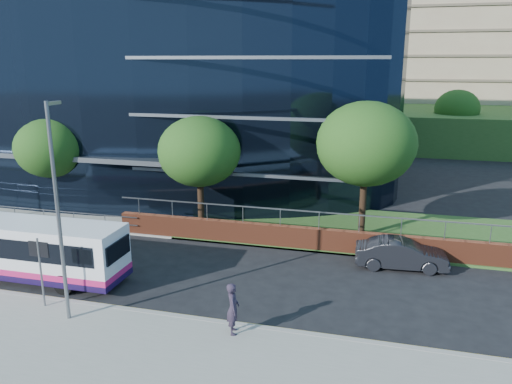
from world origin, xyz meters
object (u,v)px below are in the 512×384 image
(streetlight_east, at_px, (58,208))
(pedestrian, at_px, (233,308))
(tree_far_c, at_px, (199,152))
(parked_car, at_px, (401,254))
(tree_dist_e, at_px, (457,109))
(tree_far_d, at_px, (366,144))
(street_sign, at_px, (40,258))
(tree_far_b, at_px, (50,148))
(city_bus, at_px, (21,248))

(streetlight_east, distance_m, pedestrian, 7.10)
(tree_far_c, bearing_deg, parked_car, -14.50)
(tree_dist_e, bearing_deg, tree_far_d, -104.93)
(tree_far_c, xyz_separation_m, tree_far_d, (9.00, 1.00, 0.65))
(streetlight_east, relative_size, pedestrian, 4.27)
(tree_far_d, relative_size, pedestrian, 3.97)
(street_sign, distance_m, parked_car, 15.67)
(tree_far_d, distance_m, parked_car, 6.27)
(street_sign, xyz_separation_m, tree_far_c, (2.50, 10.59, 2.39))
(street_sign, xyz_separation_m, pedestrian, (7.74, -0.03, -1.06))
(street_sign, relative_size, tree_far_b, 0.46)
(tree_dist_e, relative_size, streetlight_east, 0.81)
(tree_dist_e, distance_m, streetlight_east, 45.85)
(street_sign, relative_size, tree_dist_e, 0.43)
(tree_far_b, distance_m, city_bus, 10.37)
(streetlight_east, relative_size, city_bus, 0.82)
(tree_far_d, xyz_separation_m, tree_dist_e, (8.00, 30.00, -0.65))
(tree_far_b, height_order, streetlight_east, streetlight_east)
(street_sign, relative_size, city_bus, 0.29)
(street_sign, relative_size, tree_far_c, 0.43)
(tree_far_c, relative_size, tree_far_d, 0.87)
(tree_far_d, distance_m, tree_dist_e, 31.06)
(street_sign, height_order, streetlight_east, streetlight_east)
(tree_far_d, distance_m, streetlight_east, 15.77)
(city_bus, bearing_deg, pedestrian, -12.63)
(tree_far_c, relative_size, streetlight_east, 0.81)
(street_sign, bearing_deg, streetlight_east, -21.36)
(tree_far_c, height_order, tree_far_d, tree_far_d)
(tree_far_b, distance_m, tree_far_c, 10.02)
(tree_far_c, height_order, streetlight_east, streetlight_east)
(streetlight_east, bearing_deg, tree_far_b, 127.63)
(tree_far_b, distance_m, parked_car, 21.60)
(street_sign, relative_size, tree_far_d, 0.38)
(streetlight_east, bearing_deg, tree_far_d, 50.60)
(street_sign, height_order, tree_far_c, tree_far_c)
(tree_far_c, bearing_deg, streetlight_east, -95.11)
(tree_far_d, height_order, pedestrian, tree_far_d)
(street_sign, height_order, tree_dist_e, tree_dist_e)
(parked_car, bearing_deg, pedestrian, 138.92)
(streetlight_east, bearing_deg, parked_car, 34.62)
(street_sign, bearing_deg, tree_far_c, 76.71)
(pedestrian, bearing_deg, streetlight_east, 76.77)
(streetlight_east, bearing_deg, tree_dist_e, 66.89)
(parked_car, height_order, pedestrian, pedestrian)
(tree_far_d, bearing_deg, streetlight_east, -129.40)
(city_bus, height_order, parked_car, city_bus)
(tree_far_b, relative_size, tree_far_c, 0.93)
(streetlight_east, height_order, parked_car, streetlight_east)
(city_bus, relative_size, parked_car, 2.32)
(city_bus, bearing_deg, street_sign, -39.51)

